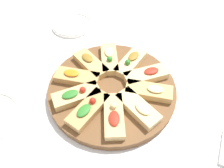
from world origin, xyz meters
TOP-DOWN VIEW (x-y plane):
  - ground_plane at (0.00, 0.00)m, footprint 3.00×3.00m
  - serving_board at (0.00, 0.00)m, footprint 0.43×0.43m
  - focaccia_slice_0 at (-0.12, -0.03)m, footprint 0.16×0.10m
  - focaccia_slice_1 at (-0.07, -0.10)m, footprint 0.13×0.15m
  - focaccia_slice_2 at (0.00, -0.12)m, footprint 0.06×0.15m
  - focaccia_slice_3 at (0.07, -0.10)m, footprint 0.13×0.16m
  - focaccia_slice_4 at (0.12, -0.04)m, footprint 0.16×0.10m
  - focaccia_slice_5 at (0.12, 0.04)m, footprint 0.16×0.10m
  - focaccia_slice_6 at (0.07, 0.10)m, footprint 0.14×0.15m
  - focaccia_slice_7 at (-0.00, 0.12)m, footprint 0.06×0.15m
  - focaccia_slice_8 at (-0.07, 0.10)m, footprint 0.14×0.15m
  - focaccia_slice_9 at (-0.11, 0.05)m, footprint 0.16×0.11m
  - plate_right at (0.32, 0.27)m, footprint 0.18×0.18m

SIDE VIEW (x-z plane):
  - ground_plane at x=0.00m, z-range 0.00..0.00m
  - plate_right at x=0.32m, z-range 0.00..0.02m
  - serving_board at x=0.00m, z-range 0.00..0.03m
  - focaccia_slice_1 at x=-0.07m, z-range 0.02..0.06m
  - focaccia_slice_2 at x=0.00m, z-range 0.02..0.06m
  - focaccia_slice_3 at x=0.07m, z-range 0.02..0.06m
  - focaccia_slice_6 at x=0.07m, z-range 0.02..0.06m
  - focaccia_slice_7 at x=0.00m, z-range 0.02..0.06m
  - focaccia_slice_0 at x=-0.12m, z-range 0.02..0.06m
  - focaccia_slice_4 at x=0.12m, z-range 0.02..0.06m
  - focaccia_slice_5 at x=0.12m, z-range 0.02..0.06m
  - focaccia_slice_8 at x=-0.07m, z-range 0.02..0.06m
  - focaccia_slice_9 at x=-0.11m, z-range 0.02..0.06m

